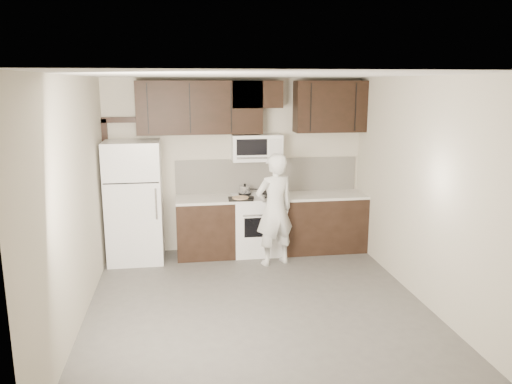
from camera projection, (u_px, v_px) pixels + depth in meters
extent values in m
plane|color=#52504D|center=(258.00, 307.00, 5.96)|extent=(4.50, 4.50, 0.00)
plane|color=beige|center=(236.00, 165.00, 7.84)|extent=(4.00, 0.00, 4.00)
plane|color=white|center=(258.00, 75.00, 5.38)|extent=(4.50, 4.50, 0.00)
cube|color=black|center=(205.00, 228.00, 7.66)|extent=(0.87, 0.62, 0.87)
cube|color=black|center=(322.00, 223.00, 7.93)|extent=(1.32, 0.62, 0.87)
cube|color=silver|center=(205.00, 199.00, 7.56)|extent=(0.87, 0.64, 0.04)
cube|color=silver|center=(323.00, 195.00, 7.84)|extent=(1.32, 0.64, 0.04)
cube|color=white|center=(258.00, 225.00, 7.78)|extent=(0.76, 0.62, 0.89)
cube|color=white|center=(258.00, 197.00, 7.68)|extent=(0.76, 0.62, 0.02)
cube|color=black|center=(261.00, 227.00, 7.47)|extent=(0.50, 0.01, 0.30)
cylinder|color=silver|center=(261.00, 215.00, 7.40)|extent=(0.55, 0.02, 0.02)
cylinder|color=black|center=(247.00, 198.00, 7.51)|extent=(0.20, 0.20, 0.03)
cylinder|color=black|center=(271.00, 197.00, 7.56)|extent=(0.20, 0.20, 0.03)
cylinder|color=black|center=(245.00, 194.00, 7.80)|extent=(0.20, 0.20, 0.03)
cylinder|color=black|center=(267.00, 193.00, 7.85)|extent=(0.20, 0.20, 0.03)
cube|color=silver|center=(267.00, 175.00, 7.94)|extent=(2.90, 0.02, 0.54)
cube|color=black|center=(200.00, 108.00, 7.40)|extent=(1.85, 0.35, 0.78)
cube|color=black|center=(330.00, 107.00, 7.69)|extent=(1.10, 0.35, 0.78)
cube|color=black|center=(256.00, 94.00, 7.48)|extent=(0.76, 0.35, 0.40)
cube|color=white|center=(256.00, 147.00, 7.64)|extent=(0.76, 0.38, 0.40)
cube|color=black|center=(252.00, 147.00, 7.43)|extent=(0.46, 0.01, 0.24)
cube|color=silver|center=(276.00, 147.00, 7.48)|extent=(0.18, 0.01, 0.24)
cylinder|color=silver|center=(252.00, 158.00, 7.44)|extent=(0.46, 0.02, 0.02)
cube|color=white|center=(135.00, 202.00, 7.36)|extent=(0.80, 0.72, 1.80)
cube|color=black|center=(131.00, 183.00, 6.94)|extent=(0.77, 0.01, 0.02)
cylinder|color=silver|center=(156.00, 204.00, 7.02)|extent=(0.03, 0.03, 0.45)
cube|color=black|center=(108.00, 188.00, 7.58)|extent=(0.08, 0.08, 2.10)
cube|color=black|center=(118.00, 120.00, 7.39)|extent=(0.50, 0.08, 0.08)
cylinder|color=silver|center=(245.00, 190.00, 7.78)|extent=(0.18, 0.18, 0.14)
sphere|color=black|center=(245.00, 185.00, 7.77)|extent=(0.04, 0.04, 0.04)
cylinder|color=black|center=(254.00, 189.00, 7.75)|extent=(0.17, 0.08, 0.02)
cube|color=black|center=(241.00, 199.00, 7.46)|extent=(0.38, 0.29, 0.02)
cylinder|color=beige|center=(241.00, 198.00, 7.45)|extent=(0.26, 0.26, 0.02)
imported|color=silver|center=(274.00, 210.00, 7.21)|extent=(0.69, 0.56, 1.65)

